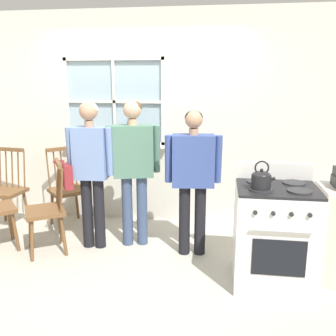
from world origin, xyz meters
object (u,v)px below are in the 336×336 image
Objects in this scene: person_elderly_left at (91,163)px; stove at (274,234)px; chair_by_window at (47,211)px; chair_center_cluster at (67,190)px; chair_near_wall at (7,192)px; kettle at (261,179)px; person_teen_center at (134,160)px; handbag at (67,176)px; potted_plant at (128,136)px; person_adult_right at (193,171)px.

person_elderly_left is 2.02m from stove.
chair_center_cluster is (-0.09, 0.76, 0.00)m from chair_by_window.
chair_near_wall is 3.24m from kettle.
kettle is (2.28, -1.19, 0.56)m from chair_center_cluster.
person_teen_center is 5.34× the size of handbag.
person_adult_right is at bearing -44.30° from potted_plant.
person_teen_center is at bearing 14.74° from person_elderly_left.
person_elderly_left is at bearing 165.73° from stove.
potted_plant reaches higher than kettle.
person_elderly_left reaches higher than stove.
person_adult_right is (0.67, -0.15, -0.06)m from person_teen_center.
chair_by_window is 2.30m from kettle.
chair_by_window is at bearing 172.71° from stove.
chair_near_wall is 3.28× the size of handbag.
person_adult_right reaches higher than potted_plant.
chair_near_wall is at bearing 163.50° from person_adult_right.
potted_plant is (-1.54, 1.49, 0.12)m from kettle.
kettle is (-0.16, -0.13, 0.55)m from stove.
chair_near_wall is at bearing 149.91° from chair_center_cluster.
chair_center_cluster is at bearing 156.22° from chair_by_window.
potted_plant reaches higher than chair_center_cluster.
chair_near_wall is 0.65× the size of person_adult_right.
chair_center_cluster is 0.62× the size of person_elderly_left.
person_adult_right reaches higher than handbag.
chair_near_wall is 0.93× the size of stove.
potted_plant is at bearing 129.40° from person_adult_right.
handbag is at bearing 164.51° from kettle.
person_adult_right is (2.39, -0.43, 0.46)m from chair_near_wall.
person_teen_center is 1.06× the size of person_adult_right.
person_elderly_left is at bearing 13.86° from handbag.
handbag is (-0.45, -0.94, -0.31)m from potted_plant.
chair_center_cluster is 2.64m from kettle.
person_teen_center is at bearing -66.66° from chair_center_cluster.
chair_near_wall is (-0.83, 0.60, 0.00)m from chair_by_window.
person_adult_right is at bearing 1.91° from handbag.
chair_center_cluster is 1.20m from person_teen_center.
chair_center_cluster is at bearing 156.58° from stove.
chair_by_window is at bearing -149.42° from handbag.
chair_by_window is at bearing -125.72° from chair_center_cluster.
chair_by_window is at bearing -28.94° from chair_near_wall.
person_elderly_left reaches higher than chair_center_cluster.
person_elderly_left is at bearing 81.19° from chair_by_window.
kettle is at bearing -12.05° from chair_near_wall.
chair_center_cluster is 0.65× the size of person_adult_right.
chair_by_window is 1.09m from person_teen_center.
handbag is (0.20, 0.12, 0.37)m from chair_by_window.
person_teen_center is at bearing 160.99° from person_adult_right.
person_teen_center is at bearing 15.71° from handbag.
person_adult_right is at bearing 65.43° from chair_by_window.
chair_by_window is 1.41m from potted_plant.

